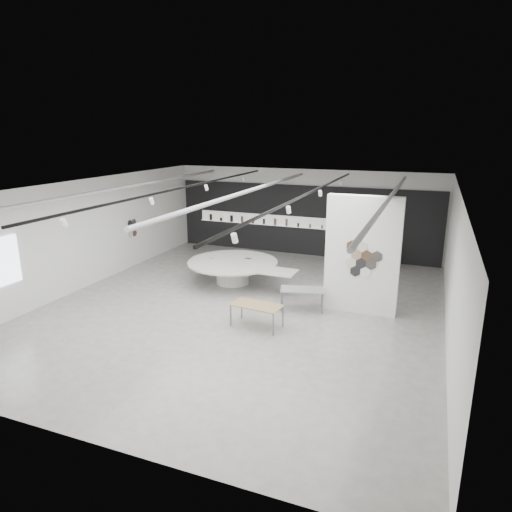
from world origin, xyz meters
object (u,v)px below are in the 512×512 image
at_px(partition_column, 362,255).
at_px(sample_table_stone, 302,291).
at_px(sample_table_wood, 257,306).
at_px(kitchen_counter, 374,252).
at_px(display_island, 234,269).

bearing_deg(partition_column, sample_table_stone, -163.32).
relative_size(sample_table_wood, sample_table_stone, 1.02).
bearing_deg(partition_column, kitchen_counter, 92.82).
bearing_deg(display_island, sample_table_wood, -54.75).
distance_m(display_island, sample_table_wood, 3.90).
height_order(sample_table_wood, kitchen_counter, kitchen_counter).
bearing_deg(sample_table_wood, display_island, 123.43).
xyz_separation_m(partition_column, display_island, (-4.69, 1.05, -1.26)).
relative_size(partition_column, sample_table_wood, 2.42).
xyz_separation_m(sample_table_wood, sample_table_stone, (0.85, 1.70, 0.01)).
height_order(sample_table_stone, kitchen_counter, kitchen_counter).
distance_m(display_island, sample_table_stone, 3.38).
height_order(sample_table_wood, sample_table_stone, sample_table_stone).
height_order(partition_column, sample_table_stone, partition_column).
relative_size(sample_table_wood, kitchen_counter, 0.86).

